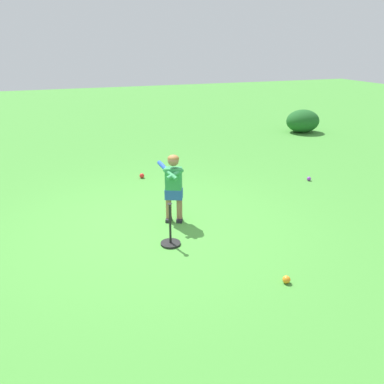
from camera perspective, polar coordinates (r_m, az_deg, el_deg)
name	(u,v)px	position (r m, az deg, el deg)	size (l,w,h in m)	color
ground_plane	(154,226)	(6.13, -5.47, -4.95)	(40.00, 40.00, 0.00)	#479338
child_batter	(173,182)	(6.04, -2.76, 1.43)	(0.64, 0.32, 1.08)	#232328
play_ball_far_right	(309,179)	(8.40, 16.55, 1.85)	(0.08, 0.08, 0.08)	purple
play_ball_behind_batter	(286,280)	(4.88, 13.49, -12.21)	(0.09, 0.09, 0.09)	orange
play_ball_near_batter	(142,176)	(8.28, -7.26, 2.36)	(0.10, 0.10, 0.10)	red
batting_tee	(170,238)	(5.54, -3.13, -6.63)	(0.28, 0.28, 0.62)	black
shrub_left_background	(303,121)	(12.91, 15.72, 9.85)	(0.89, 1.05, 0.70)	#1E5B23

